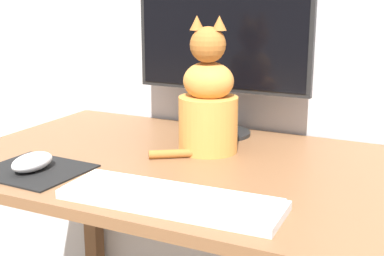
{
  "coord_description": "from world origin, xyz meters",
  "views": [
    {
      "loc": [
        0.56,
        -1.11,
        1.14
      ],
      "look_at": [
        0.05,
        -0.08,
        0.84
      ],
      "focal_mm": 50.0,
      "sensor_mm": 36.0,
      "label": 1
    }
  ],
  "objects_px": {
    "keyboard": "(171,199)",
    "computer_mouse_left": "(32,162)",
    "monitor": "(222,39)",
    "cat": "(208,103)"
  },
  "relations": [
    {
      "from": "monitor",
      "to": "computer_mouse_left",
      "type": "xyz_separation_m",
      "value": [
        -0.26,
        -0.49,
        -0.25
      ]
    },
    {
      "from": "monitor",
      "to": "keyboard",
      "type": "xyz_separation_m",
      "value": [
        0.12,
        -0.52,
        -0.26
      ]
    },
    {
      "from": "monitor",
      "to": "cat",
      "type": "distance_m",
      "value": 0.22
    },
    {
      "from": "computer_mouse_left",
      "to": "cat",
      "type": "bearing_deg",
      "value": 47.89
    },
    {
      "from": "keyboard",
      "to": "computer_mouse_left",
      "type": "bearing_deg",
      "value": 173.27
    },
    {
      "from": "keyboard",
      "to": "computer_mouse_left",
      "type": "distance_m",
      "value": 0.38
    },
    {
      "from": "monitor",
      "to": "cat",
      "type": "xyz_separation_m",
      "value": [
        0.03,
        -0.17,
        -0.15
      ]
    },
    {
      "from": "monitor",
      "to": "computer_mouse_left",
      "type": "bearing_deg",
      "value": -117.91
    },
    {
      "from": "monitor",
      "to": "cat",
      "type": "height_order",
      "value": "monitor"
    },
    {
      "from": "keyboard",
      "to": "computer_mouse_left",
      "type": "relative_size",
      "value": 3.97
    }
  ]
}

